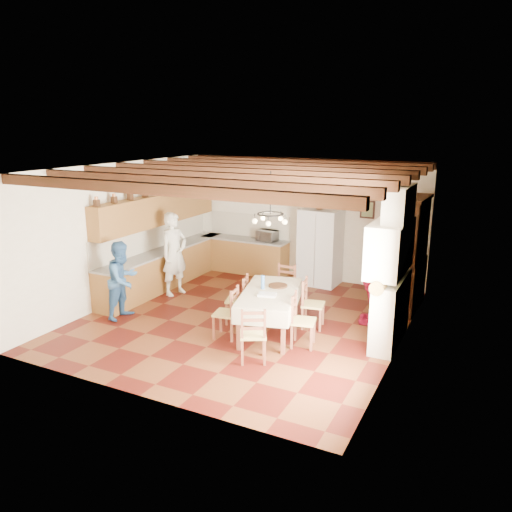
% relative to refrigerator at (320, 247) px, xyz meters
% --- Properties ---
extents(floor, '(6.00, 6.50, 0.02)m').
position_rel_refrigerator_xyz_m(floor, '(-0.55, -2.87, -0.93)').
color(floor, '#49120C').
rests_on(floor, ground).
extents(ceiling, '(6.00, 6.50, 0.02)m').
position_rel_refrigerator_xyz_m(ceiling, '(-0.55, -2.87, 2.09)').
color(ceiling, silver).
rests_on(ceiling, ground).
extents(wall_back, '(6.00, 0.02, 3.00)m').
position_rel_refrigerator_xyz_m(wall_back, '(-0.55, 0.39, 0.58)').
color(wall_back, beige).
rests_on(wall_back, ground).
extents(wall_front, '(6.00, 0.02, 3.00)m').
position_rel_refrigerator_xyz_m(wall_front, '(-0.55, -6.13, 0.58)').
color(wall_front, beige).
rests_on(wall_front, ground).
extents(wall_left, '(0.02, 6.50, 3.00)m').
position_rel_refrigerator_xyz_m(wall_left, '(-3.56, -2.87, 0.58)').
color(wall_left, beige).
rests_on(wall_left, ground).
extents(wall_right, '(0.02, 6.50, 3.00)m').
position_rel_refrigerator_xyz_m(wall_right, '(2.46, -2.87, 0.58)').
color(wall_right, beige).
rests_on(wall_right, ground).
extents(ceiling_beams, '(6.00, 6.30, 0.16)m').
position_rel_refrigerator_xyz_m(ceiling_beams, '(-0.55, -2.87, 1.99)').
color(ceiling_beams, '#332010').
rests_on(ceiling_beams, ground).
extents(lower_cabinets_left, '(0.60, 4.30, 0.86)m').
position_rel_refrigerator_xyz_m(lower_cabinets_left, '(-3.25, -1.82, -0.49)').
color(lower_cabinets_left, brown).
rests_on(lower_cabinets_left, ground).
extents(lower_cabinets_back, '(2.30, 0.60, 0.86)m').
position_rel_refrigerator_xyz_m(lower_cabinets_back, '(-2.10, 0.08, -0.49)').
color(lower_cabinets_back, brown).
rests_on(lower_cabinets_back, ground).
extents(countertop_left, '(0.62, 4.30, 0.04)m').
position_rel_refrigerator_xyz_m(countertop_left, '(-3.25, -1.82, -0.04)').
color(countertop_left, slate).
rests_on(countertop_left, lower_cabinets_left).
extents(countertop_back, '(2.34, 0.62, 0.04)m').
position_rel_refrigerator_xyz_m(countertop_back, '(-2.10, 0.08, -0.04)').
color(countertop_back, slate).
rests_on(countertop_back, lower_cabinets_back).
extents(backsplash_left, '(0.03, 4.30, 0.60)m').
position_rel_refrigerator_xyz_m(backsplash_left, '(-3.54, -1.82, 0.28)').
color(backsplash_left, beige).
rests_on(backsplash_left, ground).
extents(backsplash_back, '(2.30, 0.03, 0.60)m').
position_rel_refrigerator_xyz_m(backsplash_back, '(-2.10, 0.37, 0.28)').
color(backsplash_back, beige).
rests_on(backsplash_back, ground).
extents(upper_cabinets, '(0.35, 4.20, 0.70)m').
position_rel_refrigerator_xyz_m(upper_cabinets, '(-3.38, -1.82, 0.93)').
color(upper_cabinets, brown).
rests_on(upper_cabinets, ground).
extents(fireplace, '(0.56, 1.60, 2.80)m').
position_rel_refrigerator_xyz_m(fireplace, '(2.17, -2.67, 0.48)').
color(fireplace, beige).
rests_on(fireplace, ground).
extents(wall_picture, '(0.34, 0.03, 0.42)m').
position_rel_refrigerator_xyz_m(wall_picture, '(1.00, 0.36, 0.93)').
color(wall_picture, '#331D18').
rests_on(wall_picture, ground).
extents(refrigerator, '(0.95, 0.80, 1.84)m').
position_rel_refrigerator_xyz_m(refrigerator, '(0.00, 0.00, 0.00)').
color(refrigerator, silver).
rests_on(refrigerator, floor).
extents(hutch, '(0.61, 1.33, 2.37)m').
position_rel_refrigerator_xyz_m(hutch, '(2.20, -0.78, 0.27)').
color(hutch, '#362212').
rests_on(hutch, floor).
extents(dining_table, '(1.39, 2.05, 0.82)m').
position_rel_refrigerator_xyz_m(dining_table, '(0.17, -3.25, -0.19)').
color(dining_table, beige).
rests_on(dining_table, floor).
extents(chandelier, '(0.47, 0.47, 0.03)m').
position_rel_refrigerator_xyz_m(chandelier, '(0.17, -3.25, 1.33)').
color(chandelier, black).
rests_on(chandelier, ground).
extents(chair_left_near, '(0.47, 0.48, 0.96)m').
position_rel_refrigerator_xyz_m(chair_left_near, '(-0.46, -3.78, -0.44)').
color(chair_left_near, brown).
rests_on(chair_left_near, floor).
extents(chair_left_far, '(0.50, 0.52, 0.96)m').
position_rel_refrigerator_xyz_m(chair_left_far, '(-0.62, -3.07, -0.44)').
color(chair_left_far, brown).
rests_on(chair_left_far, floor).
extents(chair_right_near, '(0.48, 0.50, 0.96)m').
position_rel_refrigerator_xyz_m(chair_right_near, '(0.94, -3.51, -0.44)').
color(chair_right_near, brown).
rests_on(chair_right_near, floor).
extents(chair_right_far, '(0.47, 0.49, 0.96)m').
position_rel_refrigerator_xyz_m(chair_right_far, '(0.80, -2.64, -0.44)').
color(chair_right_far, brown).
rests_on(chair_right_far, floor).
extents(chair_end_near, '(0.56, 0.55, 0.96)m').
position_rel_refrigerator_xyz_m(chair_end_near, '(0.41, -4.41, -0.44)').
color(chair_end_near, brown).
rests_on(chair_end_near, floor).
extents(chair_end_far, '(0.43, 0.41, 0.96)m').
position_rel_refrigerator_xyz_m(chair_end_far, '(-0.07, -2.05, -0.44)').
color(chair_end_far, brown).
rests_on(chair_end_far, floor).
extents(person_man, '(0.61, 0.78, 1.89)m').
position_rel_refrigerator_xyz_m(person_man, '(-2.69, -2.20, 0.03)').
color(person_man, silver).
rests_on(person_man, floor).
extents(person_woman_blue, '(0.60, 0.77, 1.57)m').
position_rel_refrigerator_xyz_m(person_woman_blue, '(-2.77, -3.84, -0.13)').
color(person_woman_blue, '#33629B').
rests_on(person_woman_blue, floor).
extents(person_woman_red, '(0.58, 1.08, 1.76)m').
position_rel_refrigerator_xyz_m(person_woman_red, '(1.73, -1.90, -0.04)').
color(person_woman_red, '#AB1032').
rests_on(person_woman_red, floor).
extents(microwave, '(0.54, 0.40, 0.28)m').
position_rel_refrigerator_xyz_m(microwave, '(-1.45, 0.08, 0.12)').
color(microwave, silver).
rests_on(microwave, countertop_back).
extents(fridge_vase, '(0.31, 0.31, 0.27)m').
position_rel_refrigerator_xyz_m(fridge_vase, '(-0.05, 0.00, 1.06)').
color(fridge_vase, '#362212').
rests_on(fridge_vase, refrigerator).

